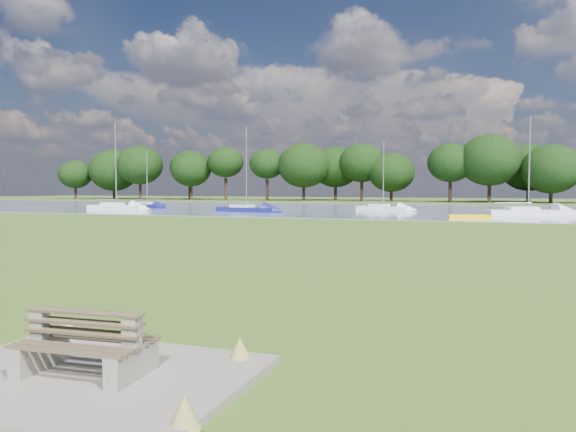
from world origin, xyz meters
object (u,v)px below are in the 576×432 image
(sailboat_5, at_px, (527,210))
(bench_pair, at_px, (85,346))
(sailboat_7, at_px, (116,205))
(sailboat_4, at_px, (147,204))
(sailboat_6, at_px, (383,207))
(kayak, at_px, (470,217))
(sailboat_3, at_px, (246,208))

(sailboat_5, bearing_deg, bench_pair, -120.08)
(sailboat_7, bearing_deg, sailboat_4, 92.14)
(sailboat_4, distance_m, sailboat_6, 27.24)
(bench_pair, bearing_deg, sailboat_6, 92.23)
(sailboat_7, bearing_deg, kayak, -7.16)
(kayak, xyz_separation_m, sailboat_7, (-35.88, 4.16, 0.33))
(sailboat_4, xyz_separation_m, sailboat_6, (27.18, 1.88, 0.00))
(sailboat_6, relative_size, sailboat_7, 0.78)
(bench_pair, relative_size, sailboat_5, 0.20)
(kayak, relative_size, sailboat_6, 0.44)
(sailboat_3, relative_size, sailboat_7, 0.91)
(sailboat_3, distance_m, sailboat_5, 25.54)
(bench_pair, xyz_separation_m, sailboat_5, (7.75, 46.00, 0.04))
(kayak, distance_m, sailboat_7, 36.12)
(bench_pair, height_order, sailboat_5, sailboat_5)
(sailboat_3, xyz_separation_m, sailboat_5, (25.49, 1.71, 0.03))
(sailboat_5, bearing_deg, sailboat_6, 136.38)
(kayak, distance_m, sailboat_5, 7.85)
(sailboat_6, xyz_separation_m, sailboat_7, (-26.89, -8.04, 0.09))
(bench_pair, bearing_deg, sailboat_3, 107.79)
(kayak, bearing_deg, sailboat_4, 150.30)
(kayak, relative_size, sailboat_7, 0.35)
(sailboat_3, bearing_deg, sailboat_4, 167.64)
(sailboat_7, bearing_deg, sailboat_3, 1.76)
(sailboat_3, distance_m, sailboat_6, 14.17)
(sailboat_4, bearing_deg, sailboat_7, -68.70)
(kayak, height_order, sailboat_4, sailboat_4)
(sailboat_7, bearing_deg, sailboat_5, 2.73)
(bench_pair, height_order, sailboat_4, sailboat_4)
(kayak, distance_m, sailboat_3, 21.58)
(sailboat_6, bearing_deg, sailboat_7, -149.27)
(bench_pair, distance_m, sailboat_7, 54.50)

